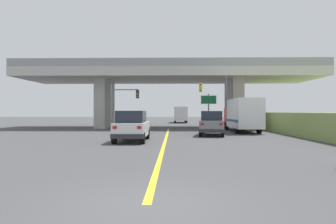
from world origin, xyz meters
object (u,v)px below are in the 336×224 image
at_px(suv_crossing, 212,123).
at_px(box_truck, 242,115).
at_px(traffic_signal_nearside, 217,96).
at_px(traffic_signal_farside, 121,100).
at_px(suv_lead, 132,126).
at_px(semi_truck_distant, 180,114).
at_px(highway_sign, 209,103).

distance_m(suv_crossing, box_truck, 5.46).
distance_m(box_truck, traffic_signal_nearside, 4.22).
bearing_deg(traffic_signal_farside, suv_lead, -76.70).
relative_size(suv_crossing, box_truck, 0.65).
distance_m(suv_lead, semi_truck_distant, 34.32).
relative_size(traffic_signal_farside, semi_truck_distant, 0.69).
distance_m(suv_crossing, semi_truck_distant, 29.11).
xyz_separation_m(suv_lead, suv_crossing, (5.96, 5.05, 0.00)).
xyz_separation_m(suv_lead, box_truck, (9.45, 9.19, 0.66)).
bearing_deg(traffic_signal_nearside, highway_sign, 106.51).
bearing_deg(highway_sign, traffic_signal_farside, -168.82).
height_order(traffic_signal_nearside, highway_sign, traffic_signal_nearside).
relative_size(box_truck, highway_sign, 1.86).
xyz_separation_m(suv_lead, semi_truck_distant, (4.01, 34.08, 0.52)).
bearing_deg(highway_sign, suv_crossing, -95.11).
height_order(suv_crossing, box_truck, box_truck).
relative_size(suv_crossing, traffic_signal_nearside, 0.84).
xyz_separation_m(box_truck, traffic_signal_farside, (-12.43, 3.44, 1.54)).
distance_m(highway_sign, semi_truck_distant, 19.76).
height_order(traffic_signal_farside, highway_sign, traffic_signal_farside).
bearing_deg(suv_lead, box_truck, 44.22).
bearing_deg(suv_lead, traffic_signal_farside, 103.30).
relative_size(traffic_signal_farside, highway_sign, 1.25).
relative_size(suv_crossing, semi_truck_distant, 0.66).
relative_size(suv_crossing, highway_sign, 1.21).
bearing_deg(traffic_signal_farside, suv_crossing, -40.31).
distance_m(suv_crossing, highway_sign, 9.76).
bearing_deg(box_truck, suv_lead, -135.78).
bearing_deg(traffic_signal_farside, box_truck, -15.48).
xyz_separation_m(highway_sign, semi_truck_distant, (-2.80, 19.51, -1.44)).
xyz_separation_m(box_truck, highway_sign, (-2.64, 5.38, 1.30)).
relative_size(suv_lead, semi_truck_distant, 0.60).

